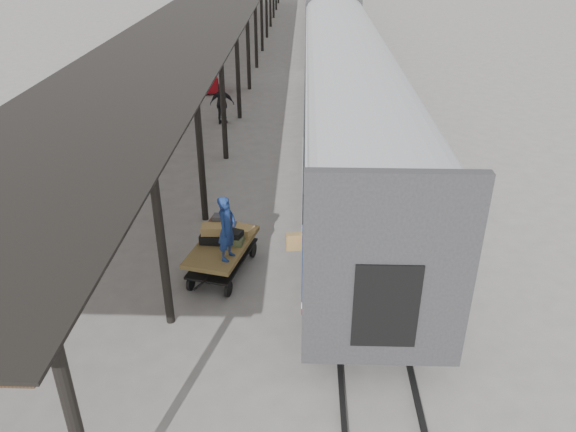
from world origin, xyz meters
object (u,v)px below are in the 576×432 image
at_px(porter, 227,228).
at_px(pedestrian, 222,104).
at_px(luggage_tug, 210,82).
at_px(baggage_cart, 222,251).

relative_size(porter, pedestrian, 0.90).
height_order(luggage_tug, pedestrian, pedestrian).
bearing_deg(luggage_tug, pedestrian, -89.86).
bearing_deg(baggage_cart, pedestrian, 111.33).
height_order(baggage_cart, luggage_tug, luggage_tug).
distance_m(baggage_cart, pedestrian, 12.18).
distance_m(baggage_cart, porter, 1.25).
bearing_deg(pedestrian, luggage_tug, -76.59).
relative_size(baggage_cart, porter, 1.58).
distance_m(porter, pedestrian, 12.88).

